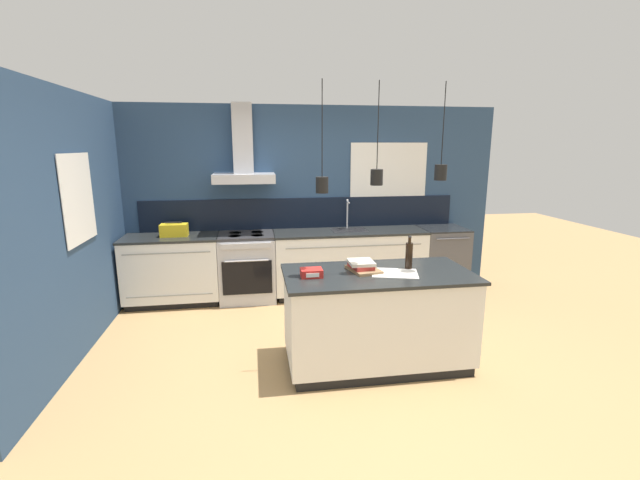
{
  "coord_description": "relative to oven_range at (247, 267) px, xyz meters",
  "views": [
    {
      "loc": [
        -0.69,
        -3.96,
        2.06
      ],
      "look_at": [
        0.02,
        0.55,
        1.05
      ],
      "focal_mm": 24.0,
      "sensor_mm": 36.0,
      "label": 1
    }
  ],
  "objects": [
    {
      "name": "ground_plane",
      "position": [
        0.79,
        -1.69,
        -0.46
      ],
      "size": [
        16.0,
        16.0,
        0.0
      ],
      "primitive_type": "plane",
      "color": "tan",
      "rests_on": "ground"
    },
    {
      "name": "wall_back",
      "position": [
        0.75,
        0.31,
        0.9
      ],
      "size": [
        5.6,
        2.44,
        2.6
      ],
      "color": "navy",
      "rests_on": "ground_plane"
    },
    {
      "name": "wall_left",
      "position": [
        -1.64,
        -0.99,
        0.85
      ],
      "size": [
        0.08,
        3.8,
        2.6
      ],
      "color": "navy",
      "rests_on": "ground_plane"
    },
    {
      "name": "counter_run_left",
      "position": [
        -0.97,
        0.01,
        0.01
      ],
      "size": [
        1.22,
        0.64,
        0.91
      ],
      "color": "black",
      "rests_on": "ground_plane"
    },
    {
      "name": "counter_run_sink",
      "position": [
        1.41,
        0.01,
        0.01
      ],
      "size": [
        2.11,
        0.64,
        1.33
      ],
      "color": "black",
      "rests_on": "ground_plane"
    },
    {
      "name": "oven_range",
      "position": [
        0.0,
        0.0,
        0.0
      ],
      "size": [
        0.73,
        0.66,
        0.91
      ],
      "color": "#B5B5BA",
      "rests_on": "ground_plane"
    },
    {
      "name": "dishwasher",
      "position": [
        2.78,
        0.0,
        -0.0
      ],
      "size": [
        0.63,
        0.65,
        0.91
      ],
      "color": "#4C4C51",
      "rests_on": "ground_plane"
    },
    {
      "name": "kitchen_island",
      "position": [
        1.23,
        -1.97,
        0.0
      ],
      "size": [
        1.75,
        0.89,
        0.91
      ],
      "color": "black",
      "rests_on": "ground_plane"
    },
    {
      "name": "bottle_on_island",
      "position": [
        1.55,
        -1.91,
        0.59
      ],
      "size": [
        0.07,
        0.07,
        0.32
      ],
      "color": "black",
      "rests_on": "kitchen_island"
    },
    {
      "name": "book_stack",
      "position": [
        1.09,
        -1.9,
        0.5
      ],
      "size": [
        0.31,
        0.38,
        0.1
      ],
      "color": "olive",
      "rests_on": "kitchen_island"
    },
    {
      "name": "red_supply_box",
      "position": [
        0.6,
        -2.01,
        0.49
      ],
      "size": [
        0.19,
        0.15,
        0.07
      ],
      "color": "red",
      "rests_on": "kitchen_island"
    },
    {
      "name": "paper_pile",
      "position": [
        1.37,
        -2.03,
        0.46
      ],
      "size": [
        0.48,
        0.41,
        0.01
      ],
      "color": "silver",
      "rests_on": "kitchen_island"
    },
    {
      "name": "yellow_toolbox",
      "position": [
        -0.92,
        0.0,
        0.54
      ],
      "size": [
        0.34,
        0.18,
        0.19
      ],
      "color": "gold",
      "rests_on": "counter_run_left"
    }
  ]
}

